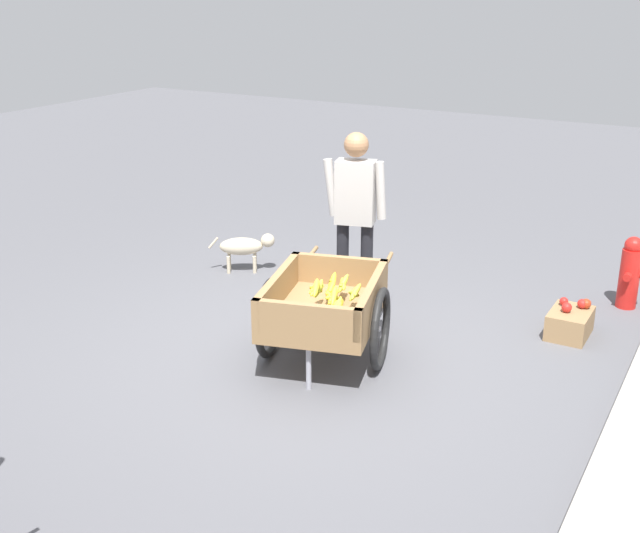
{
  "coord_description": "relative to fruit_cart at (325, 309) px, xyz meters",
  "views": [
    {
      "loc": [
        5.03,
        2.87,
        2.83
      ],
      "look_at": [
        0.05,
        0.05,
        0.75
      ],
      "focal_mm": 44.69,
      "sensor_mm": 36.0,
      "label": 1
    }
  ],
  "objects": [
    {
      "name": "dog",
      "position": [
        -1.37,
        -1.69,
        -0.17
      ],
      "size": [
        0.4,
        0.59,
        0.4
      ],
      "color": "beige",
      "rests_on": "ground"
    },
    {
      "name": "vendor_person",
      "position": [
        -1.11,
        -0.32,
        0.51
      ],
      "size": [
        0.28,
        0.56,
        1.6
      ],
      "color": "black",
      "rests_on": "ground"
    },
    {
      "name": "fire_hydrant",
      "position": [
        -2.3,
        1.86,
        -0.11
      ],
      "size": [
        0.25,
        0.25,
        0.67
      ],
      "color": "red",
      "rests_on": "ground"
    },
    {
      "name": "ground_plane",
      "position": [
        -0.12,
        -0.14,
        -0.44
      ],
      "size": [
        24.0,
        24.0,
        0.0
      ],
      "primitive_type": "plane",
      "color": "#56565B"
    },
    {
      "name": "apple_crate",
      "position": [
        -1.42,
        1.55,
        -0.32
      ],
      "size": [
        0.44,
        0.32,
        0.31
      ],
      "color": "#99754C",
      "rests_on": "ground"
    },
    {
      "name": "fruit_cart",
      "position": [
        0.0,
        0.0,
        0.0
      ],
      "size": [
        1.79,
        1.18,
        0.73
      ],
      "color": "#937047",
      "rests_on": "ground"
    }
  ]
}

